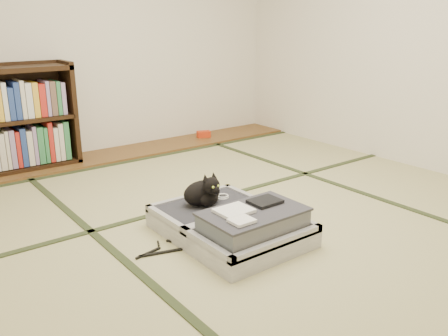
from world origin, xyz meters
TOP-DOWN VIEW (x-y plane):
  - floor at (0.00, 0.00)m, footprint 4.50×4.50m
  - wood_strip at (0.00, 2.00)m, footprint 4.00×0.50m
  - red_item at (1.03, 2.03)m, footprint 0.17×0.14m
  - tatami_borders at (0.00, 0.49)m, footprint 4.00×4.50m
  - suitcase at (-0.32, -0.24)m, footprint 0.69×0.93m
  - cat at (-0.34, 0.06)m, footprint 0.31×0.31m
  - cable_coil at (-0.16, 0.10)m, footprint 0.10×0.10m
  - hanger at (-0.74, -0.12)m, footprint 0.38×0.22m

SIDE VIEW (x-z plane):
  - floor at x=0.00m, z-range 0.00..0.00m
  - tatami_borders at x=0.00m, z-range 0.00..0.01m
  - hanger at x=-0.74m, z-range 0.00..0.01m
  - wood_strip at x=0.00m, z-range 0.00..0.02m
  - red_item at x=1.03m, z-range 0.02..0.09m
  - suitcase at x=-0.32m, z-range -0.04..0.23m
  - cable_coil at x=-0.16m, z-range 0.13..0.15m
  - cat at x=-0.34m, z-range 0.10..0.35m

